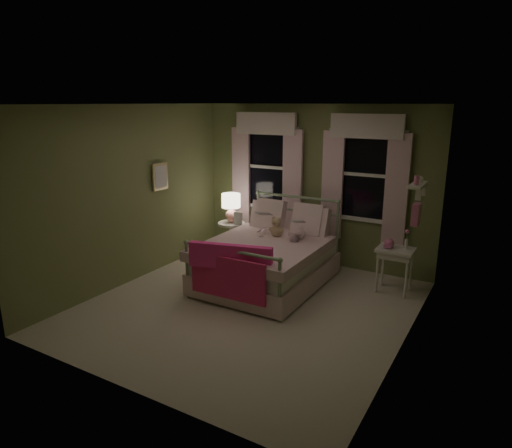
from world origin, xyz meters
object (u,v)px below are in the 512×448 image
Objects in this scene: bed at (268,259)px; teddy_bear at (277,228)px; child_right at (298,221)px; child_left at (265,215)px; nightstand_left at (232,236)px; nightstand_right at (395,255)px; table_lamp at (231,205)px.

teddy_bear is (0.00, 0.26, 0.41)m from bed.
child_right is 2.12× the size of teddy_bear.
bed is at bearing 107.76° from child_left.
nightstand_left and nightstand_right have the same top height.
child_right is 1.05× the size of nightstand_right.
nightstand_right is at bearing -0.54° from nightstand_left.
bed reaches higher than nightstand_right.
bed is 6.45× the size of teddy_bear.
bed is 1.81m from nightstand_right.
nightstand_right is at bearing 177.24° from child_right.
bed reaches higher than teddy_bear.
nightstand_left is at bearing 160.02° from teddy_bear.
child_left is 0.56m from child_right.
teddy_bear is 1.75m from nightstand_right.
table_lamp is 0.75× the size of nightstand_right.
bed reaches higher than nightstand_left.
table_lamp is (-1.07, 0.39, 0.16)m from teddy_bear.
nightstand_right is at bearing 12.05° from teddy_bear.
teddy_bear is 0.66× the size of table_lamp.
nightstand_left is 0.54m from table_lamp.
bed is 3.18× the size of nightstand_right.
bed is 0.74m from child_left.
child_right is at bearing -9.67° from table_lamp.
table_lamp is at bearing 160.02° from teddy_bear.
child_right reaches higher than nightstand_left.
nightstand_left is (-0.79, 0.23, -0.51)m from child_left.
child_right is 0.34m from teddy_bear.
bed is at bearing -31.38° from nightstand_left.
nightstand_right is at bearing 20.24° from bed.
child_right is (0.56, 0.00, -0.03)m from child_left.
table_lamp is (-1.07, 0.65, 0.57)m from bed.
bed is at bearing -90.00° from teddy_bear.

